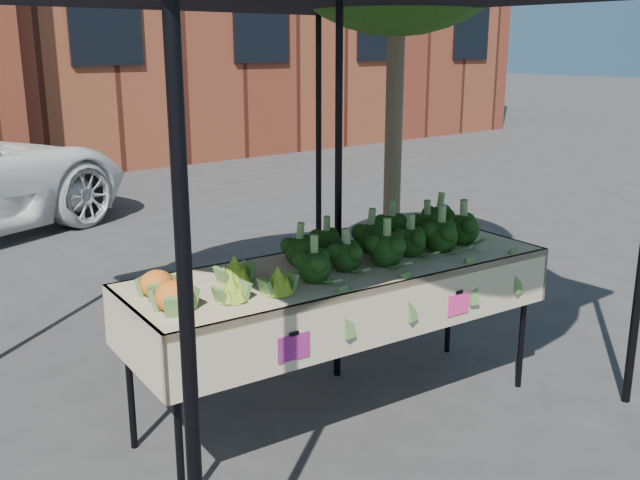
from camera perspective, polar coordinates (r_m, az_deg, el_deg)
The scene contains 7 objects.
ground at distance 4.28m, azimuth 0.71°, elevation -13.58°, with size 90.00×90.00×0.00m, color #303033.
table at distance 4.08m, azimuth 1.80°, elevation -8.04°, with size 2.47×1.04×0.90m.
canopy at distance 4.17m, azimuth -2.91°, elevation 5.64°, with size 3.16×3.16×2.74m, color black, non-canonical shape.
broccoli_heap at distance 4.13m, azimuth 5.03°, elevation 0.50°, with size 1.45×0.55×0.24m, color black.
romanesco_cluster at distance 3.51m, azimuth -6.18°, elevation -2.65°, with size 0.41×0.45×0.18m, color #85B32A.
cauliflower_pair at distance 3.40m, azimuth -12.14°, elevation -3.64°, with size 0.21×0.41×0.16m, color orange.
street_tree at distance 5.37m, azimuth 5.96°, elevation 12.95°, with size 1.89×1.89×3.72m, color #1E4C14, non-canonical shape.
Camera 1 is at (-2.43, -2.87, 2.05)m, focal length 40.49 mm.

